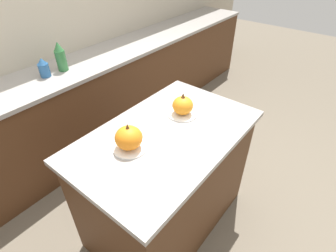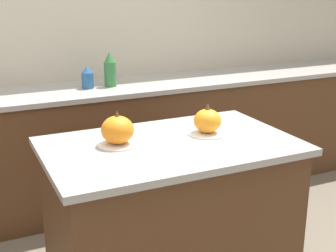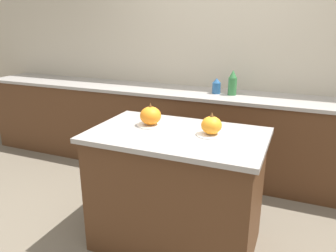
{
  "view_description": "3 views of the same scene",
  "coord_description": "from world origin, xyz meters",
  "px_view_note": "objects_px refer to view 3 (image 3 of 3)",
  "views": [
    {
      "loc": [
        -1.01,
        -0.81,
        1.94
      ],
      "look_at": [
        -0.05,
        -0.05,
        1.02
      ],
      "focal_mm": 28.0,
      "sensor_mm": 36.0,
      "label": 1
    },
    {
      "loc": [
        -0.93,
        -1.97,
        1.67
      ],
      "look_at": [
        -0.02,
        -0.01,
        1.0
      ],
      "focal_mm": 50.0,
      "sensor_mm": 36.0,
      "label": 2
    },
    {
      "loc": [
        0.78,
        -2.03,
        1.67
      ],
      "look_at": [
        -0.08,
        0.02,
        0.94
      ],
      "focal_mm": 35.0,
      "sensor_mm": 36.0,
      "label": 3
    }
  ],
  "objects_px": {
    "bottle_short": "(216,86)",
    "pumpkin_cake_left": "(151,116)",
    "pumpkin_cake_right": "(211,126)",
    "bottle_tall": "(233,83)"
  },
  "relations": [
    {
      "from": "bottle_short",
      "to": "pumpkin_cake_right",
      "type": "bearing_deg",
      "value": -76.85
    },
    {
      "from": "bottle_tall",
      "to": "pumpkin_cake_left",
      "type": "bearing_deg",
      "value": -106.68
    },
    {
      "from": "bottle_short",
      "to": "pumpkin_cake_left",
      "type": "bearing_deg",
      "value": -98.98
    },
    {
      "from": "bottle_tall",
      "to": "bottle_short",
      "type": "height_order",
      "value": "bottle_tall"
    },
    {
      "from": "bottle_tall",
      "to": "pumpkin_cake_right",
      "type": "bearing_deg",
      "value": -84.39
    },
    {
      "from": "pumpkin_cake_right",
      "to": "bottle_tall",
      "type": "distance_m",
      "value": 1.24
    },
    {
      "from": "pumpkin_cake_left",
      "to": "bottle_tall",
      "type": "relative_size",
      "value": 0.8
    },
    {
      "from": "pumpkin_cake_right",
      "to": "bottle_short",
      "type": "height_order",
      "value": "bottle_short"
    },
    {
      "from": "pumpkin_cake_right",
      "to": "bottle_tall",
      "type": "height_order",
      "value": "bottle_tall"
    },
    {
      "from": "pumpkin_cake_right",
      "to": "bottle_short",
      "type": "relative_size",
      "value": 1.28
    }
  ]
}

